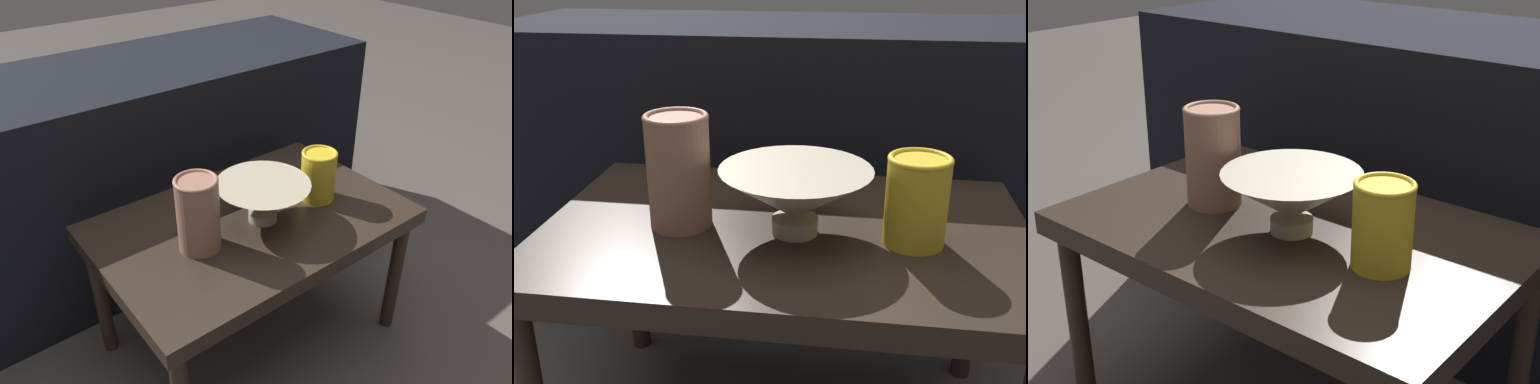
% 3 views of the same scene
% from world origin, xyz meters
% --- Properties ---
extents(table, '(0.74, 0.48, 0.40)m').
position_xyz_m(table, '(0.00, 0.00, 0.36)').
color(table, '#2D231C').
rests_on(table, ground_plane).
extents(couch_backdrop, '(1.44, 0.50, 0.64)m').
position_xyz_m(couch_backdrop, '(0.00, 0.56, 0.32)').
color(couch_backdrop, black).
rests_on(couch_backdrop, ground_plane).
extents(bowl, '(0.22, 0.22, 0.10)m').
position_xyz_m(bowl, '(0.02, -0.02, 0.46)').
color(bowl, '#B2A88E').
rests_on(bowl, table).
extents(vase_textured_left, '(0.10, 0.10, 0.17)m').
position_xyz_m(vase_textured_left, '(-0.16, -0.02, 0.49)').
color(vase_textured_left, '#996B56').
rests_on(vase_textured_left, table).
extents(vase_colorful_right, '(0.09, 0.09, 0.13)m').
position_xyz_m(vase_colorful_right, '(0.19, -0.03, 0.47)').
color(vase_colorful_right, gold).
rests_on(vase_colorful_right, table).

